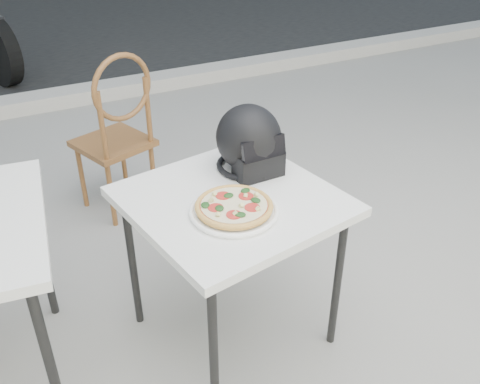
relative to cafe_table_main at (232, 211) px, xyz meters
name	(u,v)px	position (x,y,z in m)	size (l,w,h in m)	color
ground	(297,295)	(0.38, 0.06, -0.64)	(80.00, 80.00, 0.00)	gray
street_asphalt	(45,6)	(0.38, 7.06, -0.64)	(30.00, 8.00, 0.00)	black
curb	(121,88)	(0.38, 3.06, -0.58)	(30.00, 0.25, 0.12)	#A8A49D
cafe_table_main	(232,211)	(0.00, 0.00, 0.00)	(0.86, 0.86, 0.71)	white
plate	(234,211)	(-0.04, -0.10, 0.07)	(0.42, 0.42, 0.02)	white
pizza	(234,206)	(-0.04, -0.10, 0.10)	(0.35, 0.35, 0.04)	tan
helmet	(250,142)	(0.17, 0.17, 0.19)	(0.28, 0.29, 0.27)	black
cafe_chair_main	(118,127)	(-0.13, 1.18, -0.10)	(0.48, 0.48, 0.98)	brown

